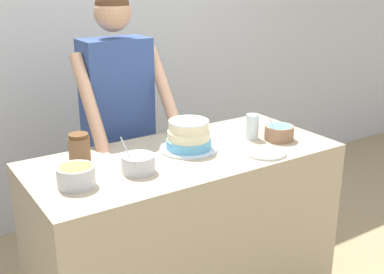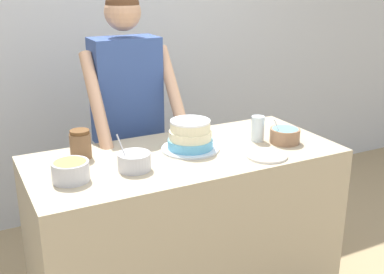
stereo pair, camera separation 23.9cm
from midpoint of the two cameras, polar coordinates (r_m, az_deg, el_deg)
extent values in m
cube|color=silver|center=(3.62, -15.03, 10.24)|extent=(10.00, 0.05, 2.60)
cube|color=tan|center=(2.65, -3.41, -11.48)|extent=(1.59, 0.71, 0.93)
cylinder|color=#2D2D38|center=(3.07, -11.99, -8.39)|extent=(0.12, 0.12, 0.83)
cylinder|color=#2D2D38|center=(3.13, -8.99, -7.66)|extent=(0.12, 0.12, 0.83)
cube|color=#334C8C|center=(2.85, -11.34, 5.16)|extent=(0.39, 0.21, 0.62)
cylinder|color=tan|center=(2.62, -14.57, 3.60)|extent=(0.07, 0.40, 0.53)
cylinder|color=tan|center=(2.80, -5.63, 5.04)|extent=(0.07, 0.40, 0.53)
sphere|color=tan|center=(2.78, -11.95, 14.21)|extent=(0.21, 0.21, 0.21)
sphere|color=#51331E|center=(2.78, -12.00, 14.96)|extent=(0.19, 0.19, 0.19)
cylinder|color=silver|center=(2.50, -3.14, -1.44)|extent=(0.30, 0.30, 0.01)
cylinder|color=#60B7E0|center=(2.49, -3.15, -0.83)|extent=(0.23, 0.23, 0.05)
cylinder|color=#F4EABC|center=(2.47, -3.17, 0.18)|extent=(0.22, 0.22, 0.05)
cylinder|color=#F4EABC|center=(2.46, -3.19, 1.21)|extent=(0.21, 0.21, 0.05)
cylinder|color=white|center=(2.45, -3.20, 1.83)|extent=(0.21, 0.21, 0.01)
cylinder|color=silver|center=(2.15, -16.72, -4.54)|extent=(0.16, 0.16, 0.09)
cylinder|color=olive|center=(2.14, -16.82, -3.59)|extent=(0.14, 0.14, 0.01)
cylinder|color=#936B4C|center=(2.66, 7.76, 0.47)|extent=(0.16, 0.16, 0.08)
cylinder|color=#60B7E0|center=(2.65, 7.79, 1.16)|extent=(0.14, 0.14, 0.01)
cylinder|color=silver|center=(2.60, 7.18, 0.84)|extent=(0.03, 0.08, 0.13)
cylinder|color=silver|center=(2.23, -9.45, -3.19)|extent=(0.15, 0.15, 0.08)
cylinder|color=white|center=(2.22, -9.50, -2.36)|extent=(0.13, 0.13, 0.01)
cylinder|color=silver|center=(2.18, -10.58, -2.35)|extent=(0.04, 0.11, 0.17)
cylinder|color=silver|center=(2.65, 4.61, 1.20)|extent=(0.07, 0.07, 0.14)
cylinder|color=white|center=(2.45, 5.98, -1.92)|extent=(0.21, 0.21, 0.01)
cylinder|color=brown|center=(2.40, -16.00, -1.53)|extent=(0.10, 0.10, 0.13)
cylinder|color=brown|center=(2.38, -16.16, 0.11)|extent=(0.10, 0.10, 0.02)
camera|label=1|loc=(0.12, -92.86, -0.98)|focal=45.00mm
camera|label=2|loc=(0.12, 87.14, 0.98)|focal=45.00mm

